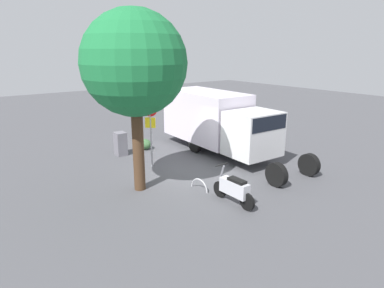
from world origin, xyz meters
name	(u,v)px	position (x,y,z in m)	size (l,w,h in m)	color
ground_plane	(191,172)	(0.00, 0.00, 0.00)	(60.00, 60.00, 0.00)	#47474C
box_truck_near	(218,120)	(1.55, -2.77, 1.59)	(8.40, 2.45, 2.85)	black
motorcycle	(234,189)	(-3.13, 0.58, 0.52)	(1.81, 0.55, 1.20)	black
stop_sign	(150,122)	(1.62, 0.90, 1.96)	(0.71, 0.33, 2.94)	#9E9EA3
street_tree	(134,64)	(-0.24, 2.47, 4.40)	(3.50, 3.50, 6.18)	#47301E
utility_cabinet	(121,144)	(3.89, 1.28, 0.55)	(0.56, 0.48, 1.10)	slate
bike_rack_hoop	(199,190)	(-1.59, 0.81, 0.00)	(0.85, 0.85, 0.05)	#B7B7BC
shrub_near_sign	(145,144)	(4.05, -0.10, 0.26)	(0.76, 0.62, 0.52)	#375E35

